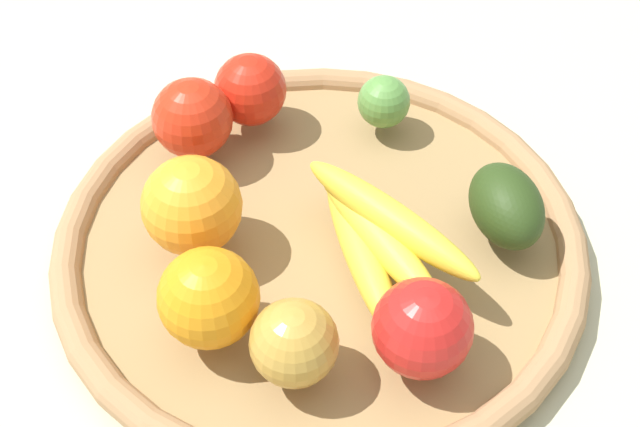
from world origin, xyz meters
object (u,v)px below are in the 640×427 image
(apple_0, at_px, (192,118))
(apple_3, at_px, (294,343))
(orange_0, at_px, (209,298))
(apple_1, at_px, (250,90))
(lime_0, at_px, (384,102))
(apple_2, at_px, (422,328))
(banana_bunch, at_px, (377,233))
(orange_1, at_px, (192,206))
(avocado, at_px, (506,206))

(apple_0, xyz_separation_m, apple_3, (0.18, 0.18, -0.00))
(orange_0, bearing_deg, apple_3, 84.03)
(apple_0, relative_size, apple_1, 1.08)
(lime_0, height_order, apple_1, apple_1)
(apple_0, relative_size, apple_3, 1.12)
(apple_2, xyz_separation_m, apple_1, (-0.19, -0.24, -0.00))
(orange_0, distance_m, apple_1, 0.25)
(banana_bunch, distance_m, apple_3, 0.13)
(lime_0, bearing_deg, orange_0, -7.24)
(orange_1, xyz_separation_m, lime_0, (-0.20, 0.09, -0.02))
(banana_bunch, bearing_deg, apple_1, -124.00)
(orange_1, bearing_deg, banana_bunch, 106.53)
(apple_2, bearing_deg, avocado, 171.45)
(orange_0, bearing_deg, apple_2, 103.86)
(banana_bunch, xyz_separation_m, apple_1, (-0.11, -0.17, 0.01))
(banana_bunch, relative_size, lime_0, 3.58)
(apple_1, bearing_deg, orange_0, 19.43)
(apple_3, bearing_deg, apple_2, 119.38)
(apple_2, distance_m, apple_3, 0.09)
(apple_2, bearing_deg, apple_1, -129.55)
(banana_bunch, relative_size, apple_3, 2.72)
(apple_0, xyz_separation_m, banana_bunch, (0.06, 0.20, -0.01))
(orange_0, bearing_deg, apple_1, -160.57)
(orange_0, height_order, apple_3, orange_0)
(lime_0, relative_size, avocado, 0.58)
(apple_2, relative_size, lime_0, 1.50)
(apple_2, bearing_deg, orange_0, -76.14)
(apple_0, bearing_deg, apple_2, 62.84)
(apple_0, distance_m, apple_3, 0.26)
(banana_bunch, xyz_separation_m, avocado, (-0.07, 0.09, 0.00))
(lime_0, xyz_separation_m, apple_3, (0.28, 0.04, 0.01))
(orange_0, height_order, lime_0, orange_0)
(apple_0, distance_m, banana_bunch, 0.21)
(apple_0, bearing_deg, apple_1, 154.73)
(banana_bunch, distance_m, orange_0, 0.15)
(apple_2, bearing_deg, apple_0, -117.16)
(banana_bunch, relative_size, apple_1, 2.61)
(apple_2, relative_size, apple_1, 1.09)
(apple_0, height_order, lime_0, apple_0)
(orange_1, relative_size, apple_3, 1.26)
(apple_3, bearing_deg, apple_1, -147.20)
(lime_0, relative_size, apple_1, 0.73)
(banana_bunch, height_order, orange_0, orange_0)
(apple_0, height_order, banana_bunch, apple_0)
(lime_0, xyz_separation_m, apple_1, (0.04, -0.12, 0.01))
(orange_1, relative_size, orange_0, 1.07)
(lime_0, xyz_separation_m, avocado, (0.09, 0.14, 0.00))
(apple_0, bearing_deg, apple_3, 45.32)
(lime_0, bearing_deg, orange_1, -24.19)
(apple_1, bearing_deg, apple_3, 32.80)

